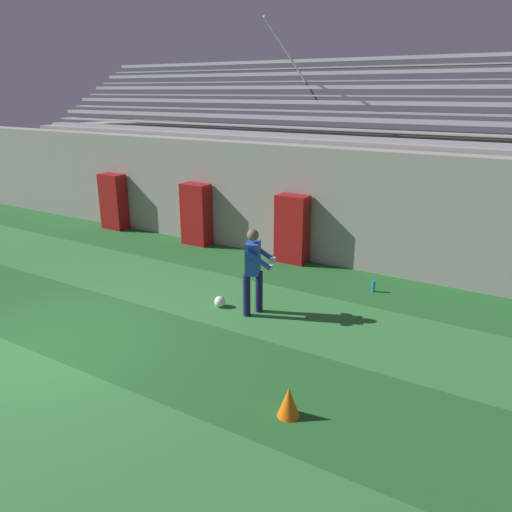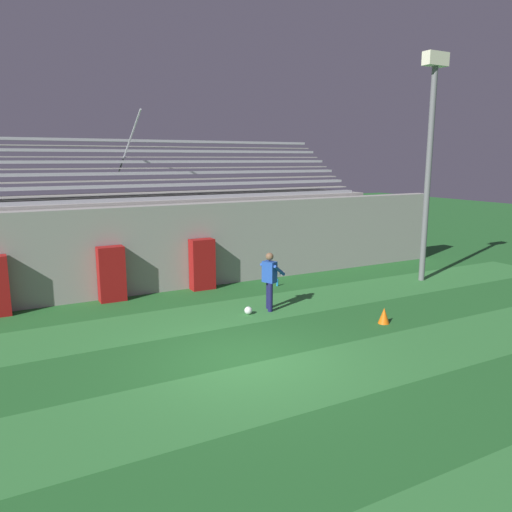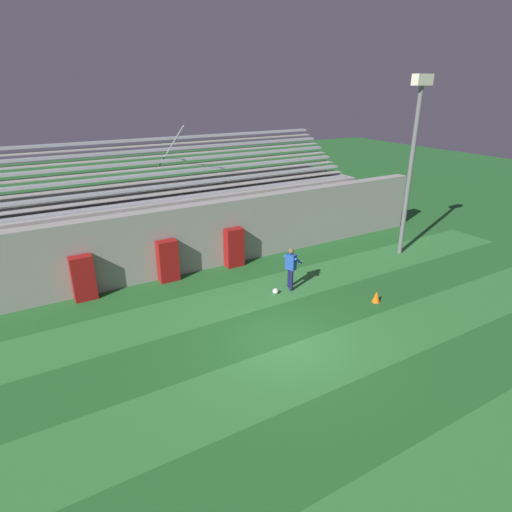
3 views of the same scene
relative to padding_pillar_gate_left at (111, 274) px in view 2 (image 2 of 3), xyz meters
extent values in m
plane|color=#236028|center=(1.47, -5.95, -0.84)|extent=(80.00, 80.00, 0.00)
cube|color=#337A38|center=(1.47, -7.37, -0.84)|extent=(28.00, 2.29, 0.01)
cube|color=#337A38|center=(1.47, -2.78, -0.84)|extent=(28.00, 2.29, 0.01)
cube|color=#999691|center=(1.47, 0.55, 0.56)|extent=(24.00, 0.60, 2.80)
cube|color=maroon|center=(0.00, 0.00, 0.00)|extent=(0.78, 0.44, 1.68)
cube|color=maroon|center=(2.95, 0.00, 0.00)|extent=(0.78, 0.44, 1.68)
cube|color=#999691|center=(1.47, 3.25, 0.61)|extent=(18.00, 4.60, 2.90)
cube|color=#A8AAB2|center=(1.47, 1.30, 2.11)|extent=(17.10, 0.36, 0.10)
cube|color=#999691|center=(1.47, 1.10, 1.88)|extent=(17.10, 0.60, 0.04)
cube|color=#A8AAB2|center=(1.47, 2.00, 2.51)|extent=(17.10, 0.36, 0.10)
cube|color=#999691|center=(1.47, 1.80, 2.28)|extent=(17.10, 0.60, 0.04)
cube|color=#A8AAB2|center=(1.47, 2.70, 2.91)|extent=(17.10, 0.36, 0.10)
cube|color=#999691|center=(1.47, 2.50, 2.68)|extent=(17.10, 0.60, 0.04)
cube|color=#A8AAB2|center=(1.47, 3.40, 3.31)|extent=(17.10, 0.36, 0.10)
cube|color=#999691|center=(1.47, 3.20, 3.08)|extent=(17.10, 0.60, 0.04)
cube|color=#A8AAB2|center=(1.47, 4.10, 3.71)|extent=(17.10, 0.36, 0.10)
cube|color=#999691|center=(1.47, 3.90, 3.48)|extent=(17.10, 0.60, 0.04)
cube|color=#A8AAB2|center=(1.47, 4.80, 4.11)|extent=(17.10, 0.36, 0.10)
cube|color=#999691|center=(1.47, 4.60, 3.88)|extent=(17.10, 0.60, 0.04)
cylinder|color=#A8AAB2|center=(1.44, 2.80, 3.96)|extent=(0.06, 3.33, 2.05)
cylinder|color=slate|center=(10.30, -2.57, 2.79)|extent=(0.20, 0.20, 7.26)
cube|color=#F2EDCC|center=(10.30, -2.57, 6.64)|extent=(0.90, 0.36, 0.44)
cylinder|color=#19194C|center=(3.78, -2.95, -0.43)|extent=(0.18, 0.18, 0.82)
cylinder|color=#19194C|center=(3.68, -3.23, -0.43)|extent=(0.18, 0.18, 0.82)
cube|color=#234CB2|center=(3.73, -3.09, 0.28)|extent=(0.36, 0.44, 0.60)
sphere|color=brown|center=(3.73, -3.09, 0.72)|extent=(0.22, 0.22, 0.22)
cylinder|color=#234CB2|center=(3.77, -2.82, 0.33)|extent=(0.48, 0.26, 0.37)
cylinder|color=#234CB2|center=(3.95, -3.26, 0.33)|extent=(0.48, 0.26, 0.37)
cube|color=silver|center=(3.97, -2.78, 0.20)|extent=(0.14, 0.14, 0.08)
cube|color=silver|center=(4.12, -3.15, 0.20)|extent=(0.14, 0.14, 0.08)
sphere|color=white|center=(3.01, -3.17, -0.73)|extent=(0.22, 0.22, 0.22)
cone|color=orange|center=(5.79, -5.55, -0.63)|extent=(0.30, 0.30, 0.42)
cylinder|color=#1E8CD8|center=(5.34, -0.84, -0.72)|extent=(0.07, 0.07, 0.24)
camera|label=1|loc=(8.31, -10.52, 3.22)|focal=35.00mm
camera|label=2|loc=(-3.14, -14.98, 3.41)|focal=35.00mm
camera|label=3|loc=(-4.91, -15.15, 6.45)|focal=30.00mm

